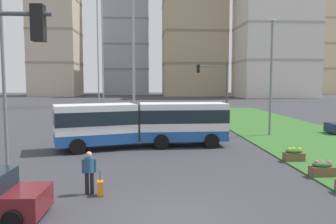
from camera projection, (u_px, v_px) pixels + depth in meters
name	position (u px, v px, depth m)	size (l,w,h in m)	color
ground_plane	(176.00, 217.00, 11.12)	(260.00, 260.00, 0.00)	#38383D
articulated_bus	(143.00, 123.00, 22.98)	(12.00, 4.47, 3.00)	white
pedestrian_crossing	(89.00, 170.00, 13.33)	(0.57, 0.36, 1.74)	black
rolling_suitcase	(100.00, 188.00, 13.23)	(0.29, 0.39, 0.97)	orange
flower_planter_1	(322.00, 168.00, 15.77)	(1.10, 0.56, 0.74)	brown
flower_planter_2	(294.00, 154.00, 18.81)	(1.10, 0.56, 0.74)	brown
traffic_light_far_right	(217.00, 85.00, 32.97)	(3.23, 0.28, 6.17)	#474C51
streetlight_left	(3.00, 62.00, 17.55)	(0.70, 0.28, 10.16)	slate
streetlight_median	(271.00, 72.00, 27.38)	(0.70, 0.28, 9.63)	slate
apartment_tower_west	(55.00, 17.00, 105.38)	(14.28, 15.26, 49.49)	#C6B299
apartment_tower_westcentre	(127.00, 35.00, 119.41)	(15.43, 14.59, 42.37)	#9EA3AD
apartment_tower_centre	(193.00, 20.00, 108.35)	(19.60, 18.39, 48.83)	tan
apartment_tower_eastcentre	(276.00, 10.00, 95.90)	(21.10, 16.75, 49.81)	silver
apartment_tower_east	(307.00, 23.00, 125.11)	(17.82, 19.43, 52.70)	beige
transmission_pylon	(116.00, 3.00, 60.26)	(9.00, 6.24, 34.35)	gray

